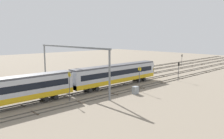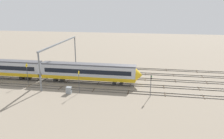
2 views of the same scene
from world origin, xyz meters
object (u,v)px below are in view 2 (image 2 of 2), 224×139
speed_sign_near_foreground (79,79)px  speed_sign_mid_trackside (27,71)px  signal_light_trackside_approach (151,83)px  overhead_gantry (60,50)px  relay_cabinet (69,90)px

speed_sign_near_foreground → speed_sign_mid_trackside: (-14.50, 3.61, 0.07)m
speed_sign_mid_trackside → signal_light_trackside_approach: bearing=-6.2°
speed_sign_near_foreground → speed_sign_mid_trackside: 14.95m
overhead_gantry → speed_sign_near_foreground: size_ratio=4.93×
speed_sign_near_foreground → overhead_gantry: bearing=127.1°
overhead_gantry → relay_cabinet: (6.70, -12.59, -6.54)m
relay_cabinet → signal_light_trackside_approach: bearing=3.7°
signal_light_trackside_approach → speed_sign_mid_trackside: bearing=173.8°
speed_sign_near_foreground → speed_sign_mid_trackside: bearing=166.0°
signal_light_trackside_approach → relay_cabinet: 18.16m
signal_light_trackside_approach → speed_sign_near_foreground: bearing=-178.8°
speed_sign_mid_trackside → relay_cabinet: size_ratio=3.44×
overhead_gantry → relay_cabinet: bearing=-62.0°
overhead_gantry → speed_sign_near_foreground: 15.27m
speed_sign_mid_trackside → speed_sign_near_foreground: bearing=-14.0°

